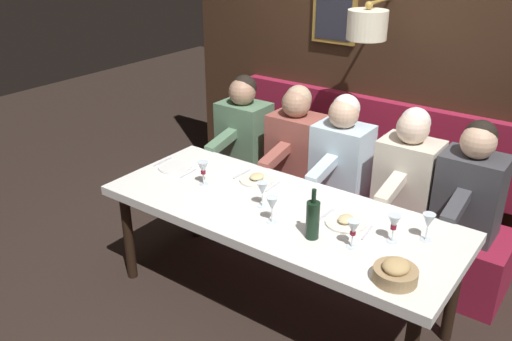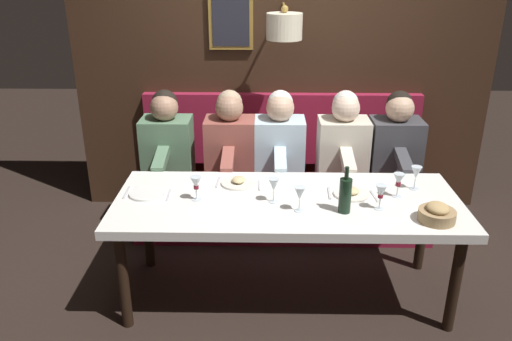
# 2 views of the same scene
# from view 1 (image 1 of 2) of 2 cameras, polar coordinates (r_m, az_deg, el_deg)

# --- Properties ---
(ground_plane) EXTENTS (12.00, 12.00, 0.00)m
(ground_plane) POSITION_cam_1_polar(r_m,az_deg,el_deg) (3.74, 2.17, -13.99)
(ground_plane) COLOR black
(dining_table) EXTENTS (0.90, 2.25, 0.74)m
(dining_table) POSITION_cam_1_polar(r_m,az_deg,el_deg) (3.36, 2.35, -4.98)
(dining_table) COLOR silver
(dining_table) RESTS_ON ground_plane
(banquette_bench) EXTENTS (0.52, 2.45, 0.45)m
(banquette_bench) POSITION_cam_1_polar(r_m,az_deg,el_deg) (4.25, 8.99, -5.37)
(banquette_bench) COLOR maroon
(banquette_bench) RESTS_ON ground_plane
(back_wall_panel) EXTENTS (0.59, 3.65, 2.90)m
(back_wall_panel) POSITION_cam_1_polar(r_m,az_deg,el_deg) (4.33, 13.58, 11.13)
(back_wall_panel) COLOR #382316
(back_wall_panel) RESTS_ON ground_plane
(diner_nearest) EXTENTS (0.60, 0.40, 0.79)m
(diner_nearest) POSITION_cam_1_polar(r_m,az_deg,el_deg) (3.72, 21.84, -1.33)
(diner_nearest) COLOR #3D3D42
(diner_nearest) RESTS_ON banquette_bench
(diner_near) EXTENTS (0.60, 0.40, 0.79)m
(diner_near) POSITION_cam_1_polar(r_m,az_deg,el_deg) (3.82, 15.85, 0.26)
(diner_near) COLOR beige
(diner_near) RESTS_ON banquette_bench
(diner_middle) EXTENTS (0.60, 0.40, 0.79)m
(diner_middle) POSITION_cam_1_polar(r_m,az_deg,el_deg) (4.00, 9.08, 2.05)
(diner_middle) COLOR silver
(diner_middle) RESTS_ON banquette_bench
(diner_far) EXTENTS (0.60, 0.40, 0.79)m
(diner_far) POSITION_cam_1_polar(r_m,az_deg,el_deg) (4.18, 4.24, 3.31)
(diner_far) COLOR #934C42
(diner_far) RESTS_ON banquette_bench
(diner_farthest) EXTENTS (0.60, 0.40, 0.79)m
(diner_farthest) POSITION_cam_1_polar(r_m,az_deg,el_deg) (4.45, -1.34, 4.73)
(diner_farthest) COLOR #567A5B
(diner_farthest) RESTS_ON banquette_bench
(place_setting_0) EXTENTS (0.24, 0.31, 0.05)m
(place_setting_0) POSITION_cam_1_polar(r_m,az_deg,el_deg) (3.66, 0.10, -0.91)
(place_setting_0) COLOR silver
(place_setting_0) RESTS_ON dining_table
(place_setting_1) EXTENTS (0.24, 0.32, 0.05)m
(place_setting_1) POSITION_cam_1_polar(r_m,az_deg,el_deg) (3.19, 9.50, -5.40)
(place_setting_1) COLOR silver
(place_setting_1) RESTS_ON dining_table
(place_setting_2) EXTENTS (0.24, 0.31, 0.01)m
(place_setting_2) POSITION_cam_1_polar(r_m,az_deg,el_deg) (3.89, -8.56, 0.35)
(place_setting_2) COLOR white
(place_setting_2) RESTS_ON dining_table
(wine_glass_0) EXTENTS (0.07, 0.07, 0.16)m
(wine_glass_0) POSITION_cam_1_polar(r_m,az_deg,el_deg) (3.58, -5.63, 0.20)
(wine_glass_0) COLOR silver
(wine_glass_0) RESTS_ON dining_table
(wine_glass_1) EXTENTS (0.07, 0.07, 0.16)m
(wine_glass_1) POSITION_cam_1_polar(r_m,az_deg,el_deg) (3.03, 14.42, -5.43)
(wine_glass_1) COLOR silver
(wine_glass_1) RESTS_ON dining_table
(wine_glass_2) EXTENTS (0.07, 0.07, 0.16)m
(wine_glass_2) POSITION_cam_1_polar(r_m,az_deg,el_deg) (2.93, 10.27, -6.08)
(wine_glass_2) COLOR silver
(wine_glass_2) RESTS_ON dining_table
(wine_glass_3) EXTENTS (0.07, 0.07, 0.16)m
(wine_glass_3) POSITION_cam_1_polar(r_m,az_deg,el_deg) (3.29, 0.68, -2.02)
(wine_glass_3) COLOR silver
(wine_glass_3) RESTS_ON dining_table
(wine_glass_4) EXTENTS (0.07, 0.07, 0.16)m
(wine_glass_4) POSITION_cam_1_polar(r_m,az_deg,el_deg) (3.09, 17.80, -5.19)
(wine_glass_4) COLOR silver
(wine_glass_4) RESTS_ON dining_table
(wine_glass_5) EXTENTS (0.07, 0.07, 0.16)m
(wine_glass_5) POSITION_cam_1_polar(r_m,az_deg,el_deg) (3.12, 1.71, -3.63)
(wine_glass_5) COLOR silver
(wine_glass_5) RESTS_ON dining_table
(wine_bottle) EXTENTS (0.08, 0.08, 0.30)m
(wine_bottle) POSITION_cam_1_polar(r_m,az_deg,el_deg) (2.99, 6.03, -5.16)
(wine_bottle) COLOR black
(wine_bottle) RESTS_ON dining_table
(bread_bowl) EXTENTS (0.22, 0.22, 0.12)m
(bread_bowl) POSITION_cam_1_polar(r_m,az_deg,el_deg) (2.75, 14.57, -10.42)
(bread_bowl) COLOR #9E7F56
(bread_bowl) RESTS_ON dining_table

